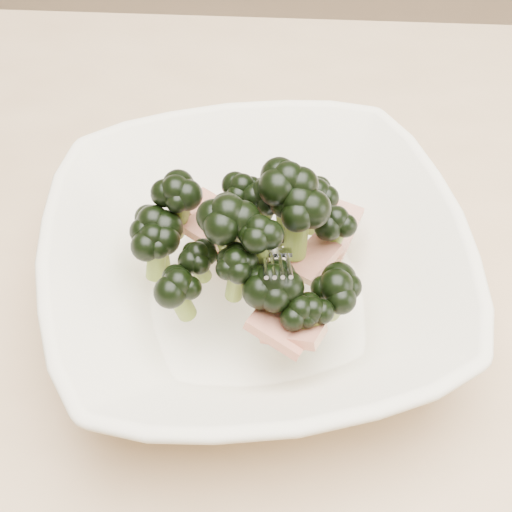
# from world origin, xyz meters

# --- Properties ---
(dining_table) EXTENTS (1.20, 0.80, 0.75)m
(dining_table) POSITION_xyz_m (0.00, 0.00, 0.65)
(dining_table) COLOR tan
(dining_table) RESTS_ON ground
(broccoli_dish) EXTENTS (0.35, 0.35, 0.13)m
(broccoli_dish) POSITION_xyz_m (-0.10, 0.01, 0.79)
(broccoli_dish) COLOR white
(broccoli_dish) RESTS_ON dining_table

